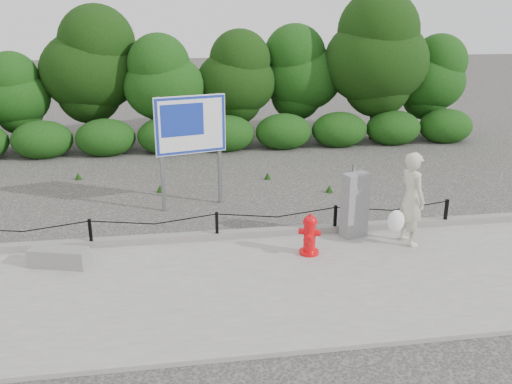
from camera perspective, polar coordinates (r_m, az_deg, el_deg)
The scene contains 10 objects.
ground at distance 11.25m, azimuth -4.10°, elevation -5.37°, with size 90.00×90.00×0.00m, color #2D2B28.
sidewalk at distance 9.44m, azimuth -3.02°, elevation -10.05°, with size 14.00×4.00×0.08m, color gray.
curb at distance 11.23m, azimuth -4.13°, elevation -4.57°, with size 14.00×0.22×0.14m, color slate.
chain_barrier at distance 11.07m, azimuth -4.15°, elevation -3.21°, with size 10.06×0.06×0.60m.
treeline at distance 19.35m, azimuth -4.23°, elevation 12.67°, with size 20.17×3.92×5.12m.
fire_hydrant at distance 10.46m, azimuth 5.66°, elevation -4.53°, with size 0.51×0.51×0.82m.
pedestrian at distance 11.11m, azimuth 15.95°, elevation -0.82°, with size 0.81×0.77×1.89m.
concrete_block at distance 10.66m, azimuth -20.03°, elevation -6.46°, with size 1.07×0.37×0.34m, color slate.
utility_cabinet at distance 11.30m, azimuth 10.34°, elevation -1.37°, with size 0.58×0.44×1.50m.
advertising_sign at distance 12.74m, azimuth -6.92°, elevation 6.49°, with size 1.66×0.52×2.71m.
Camera 1 is at (-0.80, -10.24, 4.58)m, focal length 38.00 mm.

